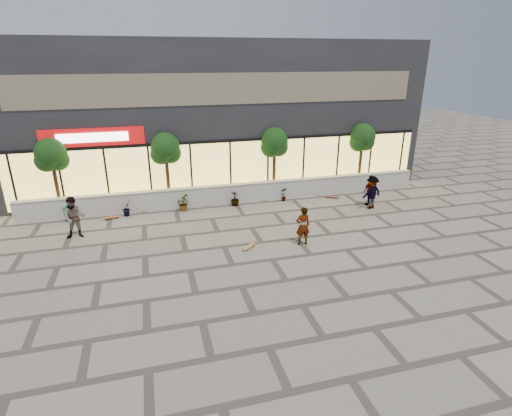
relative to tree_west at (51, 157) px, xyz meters
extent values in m
plane|color=gray|center=(9.00, -7.70, -2.99)|extent=(80.00, 80.00, 0.00)
cube|color=silver|center=(9.00, -0.70, -2.49)|extent=(22.00, 0.35, 1.00)
cube|color=#B2AFA8|center=(9.00, -0.70, -1.97)|extent=(22.00, 0.42, 0.04)
cube|color=#25252A|center=(9.00, 4.80, 1.26)|extent=(24.00, 9.00, 8.50)
cube|color=#F2D160|center=(9.00, 0.28, -1.29)|extent=(23.04, 0.05, 3.00)
cube|color=black|center=(9.00, 0.25, 0.26)|extent=(23.04, 0.08, 0.15)
cube|color=#B80D0D|center=(2.00, 0.23, 0.81)|extent=(5.00, 0.10, 0.90)
cube|color=white|center=(2.00, 0.16, 0.81)|extent=(3.40, 0.06, 0.45)
cube|color=brown|center=(9.00, 0.28, 3.01)|extent=(21.60, 0.05, 1.60)
imported|color=#143912|center=(0.50, -1.25, -2.58)|extent=(0.43, 0.29, 0.81)
imported|color=#143912|center=(3.30, -1.25, -2.58)|extent=(0.57, 0.57, 0.81)
imported|color=#143912|center=(6.10, -1.25, -2.58)|extent=(0.68, 0.77, 0.81)
imported|color=#143912|center=(8.90, -1.25, -2.58)|extent=(0.64, 0.64, 0.81)
imported|color=#143912|center=(11.70, -1.25, -2.58)|extent=(0.46, 0.35, 0.81)
cylinder|color=#452C18|center=(0.00, 0.00, -1.37)|extent=(0.18, 0.18, 3.24)
sphere|color=#143912|center=(0.00, 0.00, 0.18)|extent=(1.50, 1.50, 1.50)
sphere|color=#143912|center=(-0.25, -0.05, -0.18)|extent=(1.10, 1.10, 1.10)
sphere|color=#143912|center=(0.25, 0.05, -0.18)|extent=(1.10, 1.10, 1.10)
cylinder|color=#452C18|center=(5.50, 0.00, -1.37)|extent=(0.18, 0.18, 3.24)
sphere|color=#143912|center=(5.50, 0.00, 0.18)|extent=(1.50, 1.50, 1.50)
sphere|color=#143912|center=(5.25, -0.05, -0.18)|extent=(1.10, 1.10, 1.10)
sphere|color=#143912|center=(5.75, 0.05, -0.18)|extent=(1.10, 1.10, 1.10)
cylinder|color=#452C18|center=(11.50, 0.00, -1.37)|extent=(0.18, 0.18, 3.24)
sphere|color=#143912|center=(11.50, 0.00, 0.18)|extent=(1.50, 1.50, 1.50)
sphere|color=#143912|center=(11.25, -0.05, -0.18)|extent=(1.10, 1.10, 1.10)
sphere|color=#143912|center=(11.75, 0.05, -0.18)|extent=(1.10, 1.10, 1.10)
cylinder|color=#452C18|center=(17.00, 0.00, -1.37)|extent=(0.18, 0.18, 3.24)
sphere|color=#143912|center=(17.00, 0.00, 0.18)|extent=(1.50, 1.50, 1.50)
sphere|color=#143912|center=(16.75, -0.05, -0.18)|extent=(1.10, 1.10, 1.10)
sphere|color=#143912|center=(17.25, 0.05, -0.18)|extent=(1.10, 1.10, 1.10)
imported|color=white|center=(10.66, -6.70, -2.13)|extent=(0.62, 0.41, 1.71)
imported|color=tan|center=(1.22, -3.41, -2.03)|extent=(0.96, 0.76, 1.92)
imported|color=white|center=(16.00, -3.06, -2.15)|extent=(1.05, 0.64, 1.66)
imported|color=maroon|center=(15.78, -3.55, -2.10)|extent=(1.25, 0.87, 1.76)
cube|color=olive|center=(8.35, -6.47, -2.90)|extent=(0.71, 0.67, 0.02)
cylinder|color=black|center=(8.48, -6.26, -2.96)|extent=(0.06, 0.06, 0.06)
cylinder|color=black|center=(8.57, -6.36, -2.96)|extent=(0.06, 0.06, 0.06)
cylinder|color=black|center=(8.13, -6.58, -2.96)|extent=(0.06, 0.06, 0.06)
cylinder|color=black|center=(8.22, -6.68, -2.96)|extent=(0.06, 0.06, 0.06)
cube|color=#B85022|center=(2.53, -1.50, -2.90)|extent=(0.80, 0.34, 0.02)
cylinder|color=black|center=(2.75, -1.39, -2.96)|extent=(0.06, 0.04, 0.06)
cylinder|color=black|center=(2.78, -1.52, -2.96)|extent=(0.06, 0.04, 0.06)
cylinder|color=black|center=(2.28, -1.48, -2.96)|extent=(0.06, 0.04, 0.06)
cylinder|color=black|center=(2.31, -1.61, -2.96)|extent=(0.06, 0.04, 0.06)
cube|color=brown|center=(14.52, -1.50, -2.90)|extent=(0.79, 0.58, 0.02)
cylinder|color=black|center=(14.77, -1.56, -2.96)|extent=(0.06, 0.06, 0.06)
cylinder|color=black|center=(14.70, -1.69, -2.96)|extent=(0.06, 0.06, 0.06)
cylinder|color=black|center=(14.35, -1.31, -2.96)|extent=(0.06, 0.06, 0.06)
cylinder|color=black|center=(14.28, -1.44, -2.96)|extent=(0.06, 0.06, 0.06)
cube|color=#43437B|center=(17.07, -1.50, -2.89)|extent=(0.89, 0.36, 0.02)
cylinder|color=black|center=(17.32, -1.38, -2.95)|extent=(0.07, 0.04, 0.06)
cylinder|color=black|center=(17.34, -1.53, -2.95)|extent=(0.07, 0.04, 0.06)
cylinder|color=black|center=(16.79, -1.47, -2.95)|extent=(0.07, 0.04, 0.06)
cylinder|color=black|center=(16.82, -1.62, -2.95)|extent=(0.07, 0.04, 0.06)
camera|label=1|loc=(4.64, -21.16, 4.59)|focal=28.00mm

